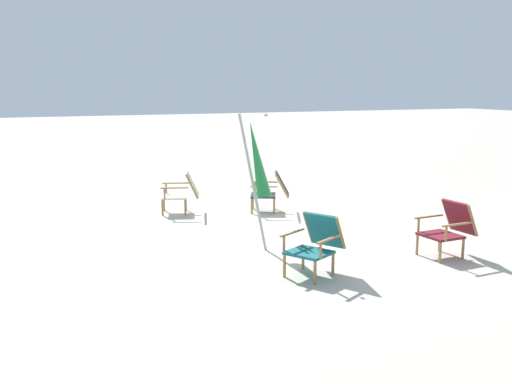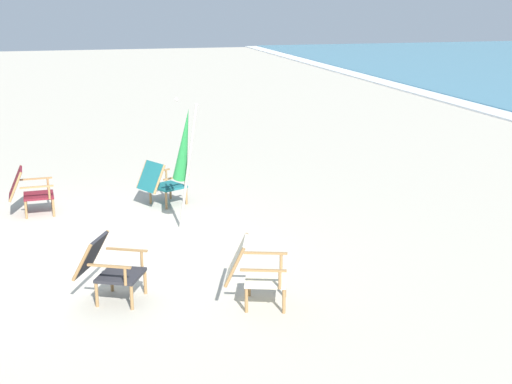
# 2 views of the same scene
# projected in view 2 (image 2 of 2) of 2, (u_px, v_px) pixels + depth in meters

# --- Properties ---
(ground_plane) EXTENTS (80.00, 80.00, 0.00)m
(ground_plane) POSITION_uv_depth(u_px,v_px,m) (89.00, 247.00, 10.36)
(ground_plane) COLOR #B7AF9E
(beach_chair_back_left) EXTENTS (0.77, 0.86, 0.80)m
(beach_chair_back_left) POSITION_uv_depth(u_px,v_px,m) (253.00, 270.00, 8.34)
(beach_chair_back_left) COLOR beige
(beach_chair_back_left) RESTS_ON ground
(beach_chair_far_center) EXTENTS (0.62, 0.75, 0.80)m
(beach_chair_far_center) POSITION_uv_depth(u_px,v_px,m) (28.00, 190.00, 11.78)
(beach_chair_far_center) COLOR maroon
(beach_chair_far_center) RESTS_ON ground
(beach_chair_front_left) EXTENTS (0.84, 0.92, 0.79)m
(beach_chair_front_left) POSITION_uv_depth(u_px,v_px,m) (107.00, 266.00, 8.48)
(beach_chair_front_left) COLOR #28282D
(beach_chair_front_left) RESTS_ON ground
(beach_chair_mid_center) EXTENTS (0.85, 0.92, 0.79)m
(beach_chair_mid_center) POSITION_uv_depth(u_px,v_px,m) (160.00, 182.00, 12.29)
(beach_chair_mid_center) COLOR #196066
(beach_chair_mid_center) RESTS_ON ground
(umbrella_furled_green) EXTENTS (0.65, 0.40, 2.06)m
(umbrella_furled_green) POSITION_uv_depth(u_px,v_px,m) (184.00, 146.00, 10.72)
(umbrella_furled_green) COLOR #B7B2A8
(umbrella_furled_green) RESTS_ON ground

